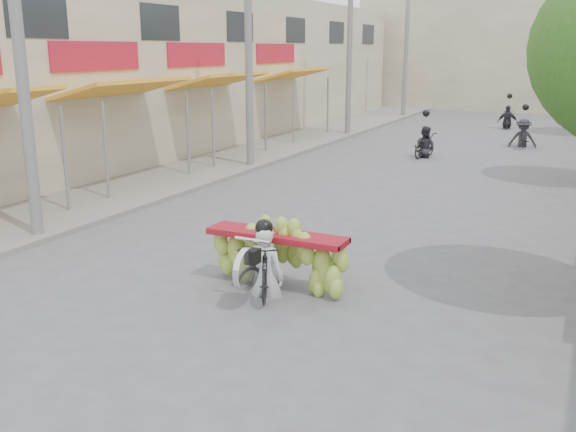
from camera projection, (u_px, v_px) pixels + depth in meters
The scene contains 12 objects.
ground at pixel (165, 350), 8.36m from camera, with size 120.00×120.00×0.00m, color #5B5B60.
sidewalk_left at pixel (252, 150), 24.35m from camera, with size 4.00×60.00×0.12m, color gray.
shophouse_row_left at pixel (126, 70), 24.82m from camera, with size 9.77×40.00×6.00m.
far_building at pixel (524, 53), 40.56m from camera, with size 20.00×6.00×7.00m, color #BDB295.
utility_pole_near at pixel (18, 37), 12.22m from camera, with size 0.60×0.24×8.00m.
utility_pole_mid at pixel (249, 41), 20.06m from camera, with size 0.60×0.24×8.00m.
utility_pole_far at pixel (350, 43), 27.90m from camera, with size 0.60×0.24×8.00m.
utility_pole_back at pixel (406, 44), 35.73m from camera, with size 0.60×0.24×8.00m.
banana_motorbike at pixel (271, 249), 10.21m from camera, with size 2.35×1.77×2.11m.
bg_motorbike_a at pixel (425, 136), 22.94m from camera, with size 0.86×1.58×1.95m.
bg_motorbike_b at pixel (524, 127), 25.26m from camera, with size 1.12×1.93×1.95m.
bg_motorbike_c at pixel (508, 112), 31.15m from camera, with size 1.00×1.46×1.95m.
Camera 1 is at (4.77, -6.18, 3.81)m, focal length 40.00 mm.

